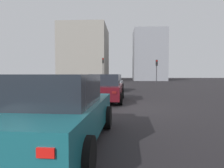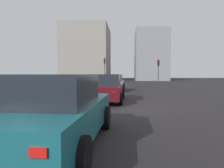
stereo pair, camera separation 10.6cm
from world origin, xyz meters
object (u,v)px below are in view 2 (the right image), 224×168
(car_maroon_right_second, at_px, (106,88))
(traffic_light_near_left, at_px, (158,67))
(car_teal_right_third, at_px, (57,111))
(car_silver_right_lead, at_px, (114,83))
(traffic_light_near_right, at_px, (105,65))

(car_maroon_right_second, bearing_deg, traffic_light_near_left, -15.95)
(car_maroon_right_second, bearing_deg, car_teal_right_third, 178.24)
(car_silver_right_lead, distance_m, car_teal_right_third, 14.50)
(car_silver_right_lead, height_order, traffic_light_near_right, traffic_light_near_right)
(traffic_light_near_left, bearing_deg, traffic_light_near_right, -114.57)
(car_silver_right_lead, xyz_separation_m, car_maroon_right_second, (-7.38, -0.04, 0.01))
(traffic_light_near_right, bearing_deg, car_maroon_right_second, 1.49)
(car_silver_right_lead, distance_m, traffic_light_near_left, 13.69)
(car_silver_right_lead, relative_size, car_teal_right_third, 1.01)
(car_maroon_right_second, xyz_separation_m, traffic_light_near_left, (19.47, -6.07, 1.97))
(traffic_light_near_right, bearing_deg, car_teal_right_third, -0.79)
(traffic_light_near_left, height_order, traffic_light_near_right, traffic_light_near_right)
(traffic_light_near_left, xyz_separation_m, traffic_light_near_right, (2.85, 8.55, 0.38))
(traffic_light_near_right, bearing_deg, car_silver_right_lead, 4.43)
(car_teal_right_third, bearing_deg, traffic_light_near_left, -11.79)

